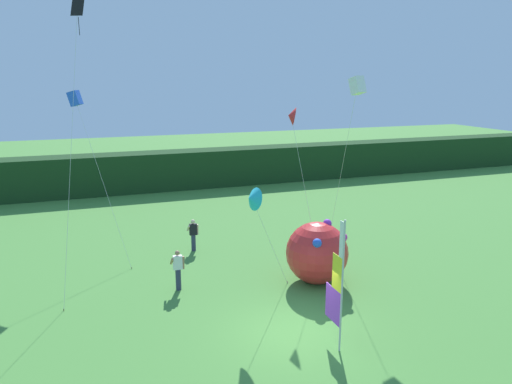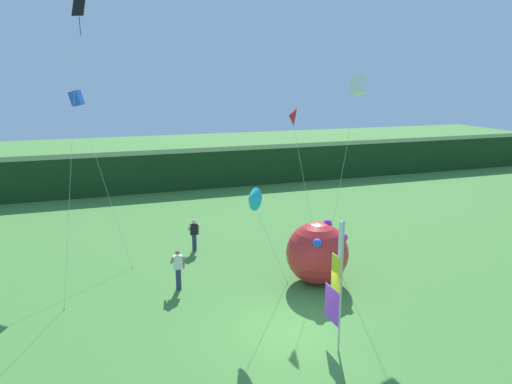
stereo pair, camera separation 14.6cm
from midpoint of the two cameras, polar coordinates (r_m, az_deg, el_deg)
ground_plane at (r=16.88m, az=4.39°, el=-16.48°), size 120.00×120.00×0.00m
distant_treeline at (r=37.81m, az=-10.03°, el=2.62°), size 80.00×2.40×2.92m
banner_flag at (r=15.35m, az=9.44°, el=-11.11°), size 0.06×1.03×4.33m
person_near_banner at (r=19.77m, az=-9.56°, el=-9.08°), size 0.55×0.48×1.69m
person_mid_field at (r=23.98m, az=-7.71°, el=-5.03°), size 0.55×0.48×1.63m
inflatable_balloon at (r=20.20m, az=7.12°, el=-7.23°), size 2.62×2.62×2.70m
kite_cyan_delta_0 at (r=17.11m, az=-0.71°, el=-0.83°), size 2.42×1.92×4.65m
kite_white_box_1 at (r=20.95m, az=11.84°, el=12.30°), size 0.74×3.21×8.54m
kite_red_delta_2 at (r=20.73m, az=4.07°, el=9.02°), size 1.33×1.70×7.26m
kite_black_diamond_3 at (r=20.85m, az=-20.95°, el=16.96°), size 1.66×3.75×11.47m
kite_blue_box_4 at (r=24.34m, az=-21.02°, el=10.35°), size 2.23×3.75×7.89m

